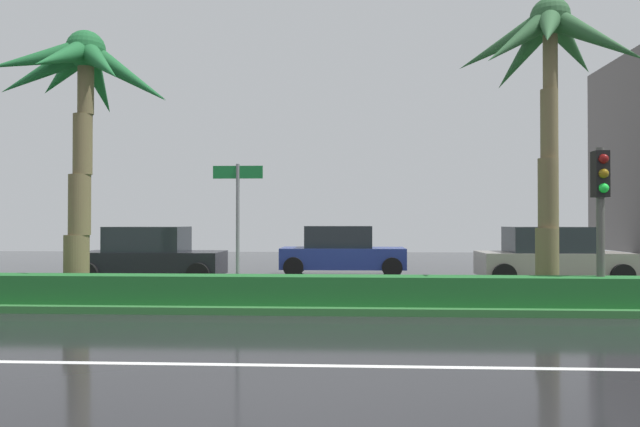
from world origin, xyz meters
The scene contains 11 objects.
ground_plane centered at (0.00, 9.00, -0.05)m, with size 90.00×42.00×0.10m, color black.
near_lane_divider_stripe centered at (0.00, 2.00, 0.00)m, with size 81.00×0.14×0.01m, color white.
median_strip centered at (0.00, 8.00, 0.07)m, with size 85.50×4.00×0.15m, color #2D6B33.
median_hedge centered at (0.00, 6.60, 0.45)m, with size 76.50×0.70×0.60m.
palm_tree_mid_left centered at (-5.67, 7.73, 4.98)m, with size 4.09×4.16×6.22m.
palm_tree_centre_left centered at (5.18, 8.03, 5.56)m, with size 4.36×4.30×6.90m.
traffic_signal_median_right centered at (5.77, 6.73, 2.40)m, with size 0.28×0.43×3.27m.
street_name_sign centered at (-1.87, 7.07, 2.08)m, with size 1.10×0.08×3.00m.
car_in_traffic_leading centered at (-5.52, 12.06, 0.83)m, with size 4.30×2.02×1.72m.
car_in_traffic_second centered at (0.28, 14.88, 0.83)m, with size 4.30×2.02×1.72m.
car_in_traffic_third centered at (6.59, 12.26, 0.83)m, with size 4.30×2.02×1.72m.
Camera 1 is at (0.59, -5.71, 1.90)m, focal length 33.03 mm.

